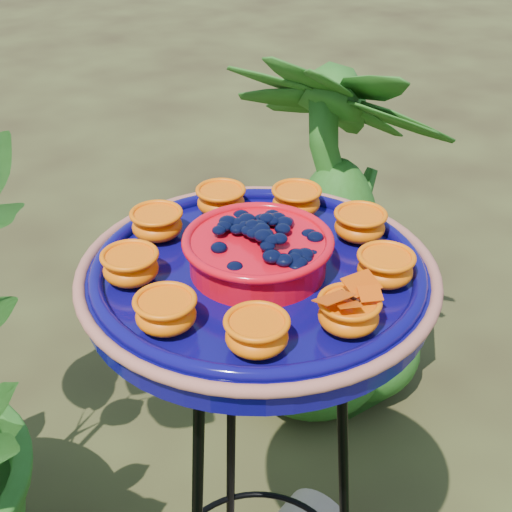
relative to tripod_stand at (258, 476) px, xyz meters
name	(u,v)px	position (x,y,z in m)	size (l,w,h in m)	color
tripod_stand	(258,476)	(0.00, 0.00, 0.00)	(0.45, 0.45, 0.97)	black
feeder_dish	(258,270)	(0.00, 0.00, 0.43)	(0.63, 0.63, 0.12)	#0A0752
shrub_back_right	(335,231)	(0.77, 0.58, -0.05)	(0.61, 0.61, 1.09)	#255516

